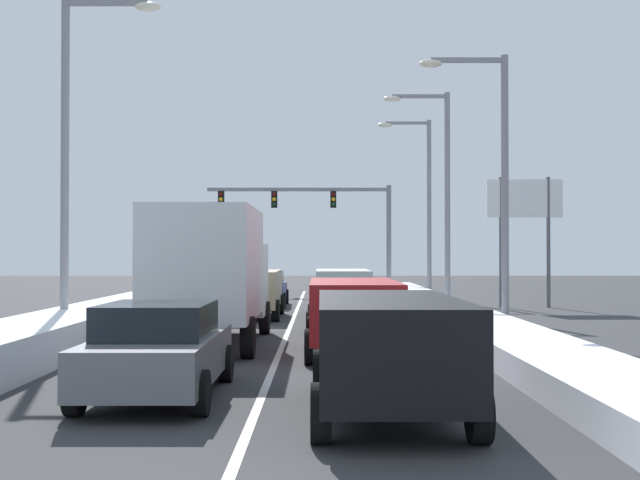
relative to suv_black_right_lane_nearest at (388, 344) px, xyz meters
name	(u,v)px	position (x,y,z in m)	size (l,w,h in m)	color
ground_plane	(285,338)	(-1.90, 10.55, -1.02)	(120.00, 120.00, 0.00)	#333335
lane_stripe_between_right_lane_and_center_lane	(291,324)	(-1.90, 14.70, -1.01)	(0.14, 45.66, 0.01)	silver
snow_bank_right_shoulder	(456,316)	(3.40, 14.70, -0.75)	(2.02, 45.66, 0.53)	white
snow_bank_left_shoulder	(126,312)	(-7.20, 14.70, -0.61)	(2.10, 45.66, 0.81)	white
suv_black_right_lane_nearest	(388,344)	(0.00, 0.00, 0.00)	(2.16, 4.90, 1.67)	black
suv_red_right_lane_second	(354,310)	(-0.21, 6.99, 0.00)	(2.16, 4.90, 1.67)	maroon
sedan_green_right_lane_third	(340,304)	(-0.36, 13.06, -0.25)	(2.00, 4.50, 1.51)	#1E5633
suv_silver_right_lane_fourth	(343,287)	(-0.12, 18.89, 0.00)	(2.16, 4.90, 1.67)	#B7BABF
sedan_gray_center_lane_nearest	(159,349)	(-3.54, 1.49, -0.25)	(2.00, 4.50, 1.51)	slate
box_truck_center_lane_second	(211,269)	(-3.67, 8.71, 0.88)	(2.53, 7.20, 3.36)	silver
suv_tan_center_lane_third	(251,289)	(-3.41, 17.51, 0.00)	(2.16, 4.90, 1.67)	#937F60
sedan_navy_center_lane_fourth	(264,288)	(-3.39, 23.74, -0.25)	(2.00, 4.50, 1.51)	navy
traffic_light_gantry	(324,211)	(-0.72, 35.44, 3.71)	(10.60, 0.47, 6.20)	slate
street_lamp_right_near	(493,166)	(4.16, 12.63, 3.88)	(2.66, 0.36, 8.18)	gray
street_lamp_right_mid	(439,181)	(3.76, 20.93, 4.15)	(2.66, 0.36, 8.70)	gray
street_lamp_right_far	(422,193)	(4.15, 29.23, 4.28)	(2.66, 0.36, 8.95)	gray
street_lamp_left_mid	(77,137)	(-7.46, 10.22, 4.39)	(2.66, 0.36, 9.16)	gray
roadside_sign_right	(525,212)	(7.66, 22.86, 3.00)	(3.20, 0.16, 5.50)	#59595B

